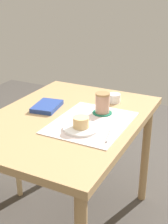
{
  "coord_description": "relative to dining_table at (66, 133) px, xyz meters",
  "views": [
    {
      "loc": [
        -1.26,
        -0.74,
        1.36
      ],
      "look_at": [
        -0.01,
        -0.11,
        0.77
      ],
      "focal_mm": 50.0,
      "sensor_mm": 36.0,
      "label": 1
    }
  ],
  "objects": [
    {
      "name": "small_book",
      "position": [
        0.06,
        0.15,
        0.1
      ],
      "size": [
        0.2,
        0.15,
        0.02
      ],
      "primitive_type": "cube",
      "rotation": [
        0.0,
        0.0,
        0.17
      ],
      "color": "navy",
      "rests_on": "dining_table"
    },
    {
      "name": "pastry_plate",
      "position": [
        -0.1,
        -0.14,
        0.1
      ],
      "size": [
        0.17,
        0.17,
        0.01
      ],
      "primitive_type": "cylinder",
      "color": "white",
      "rests_on": "placemat"
    },
    {
      "name": "sugar_bowl",
      "position": [
        0.3,
        -0.14,
        0.12
      ],
      "size": [
        0.07,
        0.07,
        0.05
      ],
      "primitive_type": "cylinder",
      "color": "white",
      "rests_on": "dining_table"
    },
    {
      "name": "pastry",
      "position": [
        -0.1,
        -0.14,
        0.13
      ],
      "size": [
        0.08,
        0.08,
        0.05
      ],
      "primitive_type": "cylinder",
      "color": "#E5BC7F",
      "rests_on": "pastry_plate"
    },
    {
      "name": "coffee_coaster",
      "position": [
        0.12,
        -0.15,
        0.1
      ],
      "size": [
        0.1,
        0.1,
        0.0
      ],
      "primitive_type": "cylinder",
      "color": "#196B4C",
      "rests_on": "placemat"
    },
    {
      "name": "coffee_mug",
      "position": [
        0.12,
        -0.15,
        0.15
      ],
      "size": [
        0.11,
        0.07,
        0.11
      ],
      "color": "tan",
      "rests_on": "coffee_coaster"
    },
    {
      "name": "dining_table",
      "position": [
        0.0,
        0.0,
        0.0
      ],
      "size": [
        1.0,
        0.74,
        0.72
      ],
      "color": "tan",
      "rests_on": "ground_plane"
    },
    {
      "name": "teaspoon",
      "position": [
        -0.1,
        -0.28,
        0.1
      ],
      "size": [
        0.13,
        0.04,
        0.01
      ],
      "primitive_type": "cylinder",
      "rotation": [
        0.0,
        1.57,
        0.22
      ],
      "color": "silver",
      "rests_on": "placemat"
    },
    {
      "name": "placemat",
      "position": [
        -0.01,
        -0.15,
        0.09
      ],
      "size": [
        0.44,
        0.35,
        0.0
      ],
      "primitive_type": "cube",
      "color": "silver",
      "rests_on": "dining_table"
    }
  ]
}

